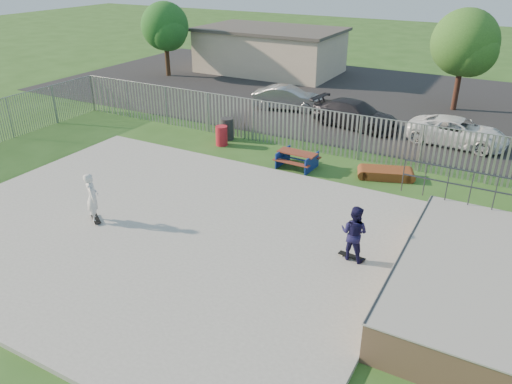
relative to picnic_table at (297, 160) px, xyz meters
The scene contains 19 objects.
ground 7.15m from the picnic_table, 103.43° to the right, with size 120.00×120.00×0.00m, color #2C561D.
concrete_slab 7.14m from the picnic_table, 103.43° to the right, with size 15.00×12.00×0.15m, color #999994.
quarter_pipe 9.81m from the picnic_table, 36.98° to the right, with size 5.50×7.05×2.19m.
fence 2.53m from the picnic_table, 105.59° to the right, with size 26.04×16.02×2.00m.
picnic_table is the anchor object (origin of this frame).
funbox 3.64m from the picnic_table, 11.87° to the left, with size 2.05×1.49×0.37m.
trash_bin_red 4.28m from the picnic_table, 169.88° to the left, with size 0.55×0.55×0.92m, color #B31B28.
trash_bin_grey 4.70m from the picnic_table, 160.45° to the left, with size 0.63×0.63×1.04m, color #2A292C.
parking_lot 12.18m from the picnic_table, 97.83° to the left, with size 40.00×18.00×0.02m, color black.
car_silver 8.60m from the picnic_table, 118.23° to the left, with size 1.38×3.97×1.31m, color #9D9DA2.
car_dark 6.33m from the picnic_table, 86.85° to the left, with size 1.88×4.61×1.34m, color #222127.
car_white 8.13m from the picnic_table, 48.48° to the left, with size 2.07×4.49×1.25m, color white.
building 18.78m from the picnic_table, 121.02° to the left, with size 10.40×6.40×3.20m.
tree_left 19.46m from the picnic_table, 144.06° to the left, with size 3.35×3.35×5.17m.
tree_mid 13.34m from the picnic_table, 70.57° to the left, with size 3.61×3.61×5.56m.
skateboard_a 7.23m from the picnic_table, 52.63° to the right, with size 0.82×0.28×0.08m.
skateboard_b 8.55m from the picnic_table, 116.31° to the right, with size 0.78×0.61×0.08m.
skater_navy 7.26m from the picnic_table, 52.63° to the right, with size 0.81×0.63×1.67m, color #14123A.
skater_white 8.58m from the picnic_table, 116.31° to the right, with size 0.61×0.40×1.67m, color silver.
Camera 1 is at (9.52, -10.83, 8.14)m, focal length 35.00 mm.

